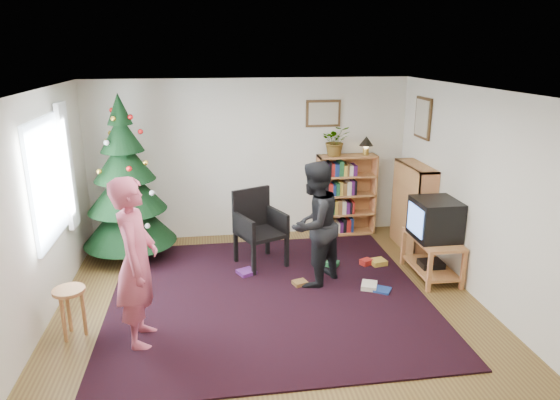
{
  "coord_description": "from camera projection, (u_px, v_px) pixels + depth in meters",
  "views": [
    {
      "loc": [
        -0.67,
        -5.18,
        2.94
      ],
      "look_at": [
        0.21,
        0.75,
        1.1
      ],
      "focal_mm": 32.0,
      "sensor_mm": 36.0,
      "label": 1
    }
  ],
  "objects": [
    {
      "name": "floor",
      "position": [
        272.0,
        309.0,
        5.85
      ],
      "size": [
        5.0,
        5.0,
        0.0
      ],
      "primitive_type": "plane",
      "color": "brown",
      "rests_on": "ground"
    },
    {
      "name": "ceiling",
      "position": [
        271.0,
        92.0,
        5.12
      ],
      "size": [
        5.0,
        5.0,
        0.0
      ],
      "primitive_type": "plane",
      "rotation": [
        3.14,
        0.0,
        0.0
      ],
      "color": "white",
      "rests_on": "wall_back"
    },
    {
      "name": "wall_back",
      "position": [
        251.0,
        159.0,
        7.85
      ],
      "size": [
        5.0,
        0.02,
        2.5
      ],
      "primitive_type": "cube",
      "color": "silver",
      "rests_on": "floor"
    },
    {
      "name": "wall_front",
      "position": [
        323.0,
        329.0,
        3.12
      ],
      "size": [
        5.0,
        0.02,
        2.5
      ],
      "primitive_type": "cube",
      "color": "silver",
      "rests_on": "floor"
    },
    {
      "name": "wall_left",
      "position": [
        31.0,
        219.0,
        5.14
      ],
      "size": [
        0.02,
        5.0,
        2.5
      ],
      "primitive_type": "cube",
      "color": "silver",
      "rests_on": "floor"
    },
    {
      "name": "wall_right",
      "position": [
        483.0,
        198.0,
        5.84
      ],
      "size": [
        0.02,
        5.0,
        2.5
      ],
      "primitive_type": "cube",
      "color": "silver",
      "rests_on": "floor"
    },
    {
      "name": "rug",
      "position": [
        269.0,
        296.0,
        6.14
      ],
      "size": [
        3.8,
        3.6,
        0.02
      ],
      "primitive_type": "cube",
      "color": "black",
      "rests_on": "floor"
    },
    {
      "name": "window_pane",
      "position": [
        48.0,
        180.0,
        5.63
      ],
      "size": [
        0.04,
        1.2,
        1.4
      ],
      "primitive_type": "cube",
      "color": "silver",
      "rests_on": "wall_left"
    },
    {
      "name": "curtain",
      "position": [
        67.0,
        166.0,
        6.3
      ],
      "size": [
        0.06,
        0.35,
        1.6
      ],
      "primitive_type": "cube",
      "color": "white",
      "rests_on": "wall_left"
    },
    {
      "name": "picture_back",
      "position": [
        323.0,
        113.0,
        7.78
      ],
      "size": [
        0.55,
        0.03,
        0.42
      ],
      "color": "#4C3319",
      "rests_on": "wall_back"
    },
    {
      "name": "picture_right",
      "position": [
        423.0,
        118.0,
        7.29
      ],
      "size": [
        0.03,
        0.5,
        0.6
      ],
      "color": "#4C3319",
      "rests_on": "wall_right"
    },
    {
      "name": "christmas_tree",
      "position": [
        127.0,
        193.0,
        7.0
      ],
      "size": [
        1.3,
        1.3,
        2.37
      ],
      "rotation": [
        0.0,
        0.0,
        0.15
      ],
      "color": "#3F2816",
      "rests_on": "rug"
    },
    {
      "name": "bookshelf_back",
      "position": [
        346.0,
        194.0,
        8.09
      ],
      "size": [
        0.95,
        0.3,
        1.3
      ],
      "color": "#C47646",
      "rests_on": "floor"
    },
    {
      "name": "bookshelf_right",
      "position": [
        413.0,
        206.0,
        7.45
      ],
      "size": [
        0.3,
        0.95,
        1.3
      ],
      "rotation": [
        0.0,
        0.0,
        1.57
      ],
      "color": "#C47646",
      "rests_on": "floor"
    },
    {
      "name": "tv_stand",
      "position": [
        432.0,
        253.0,
        6.6
      ],
      "size": [
        0.51,
        0.91,
        0.55
      ],
      "color": "#C47646",
      "rests_on": "floor"
    },
    {
      "name": "crt_tv",
      "position": [
        435.0,
        219.0,
        6.46
      ],
      "size": [
        0.55,
        0.59,
        0.52
      ],
      "color": "black",
      "rests_on": "tv_stand"
    },
    {
      "name": "armchair",
      "position": [
        260.0,
        224.0,
        6.97
      ],
      "size": [
        0.76,
        0.79,
        1.06
      ],
      "rotation": [
        0.0,
        0.0,
        0.41
      ],
      "color": "black",
      "rests_on": "rug"
    },
    {
      "name": "stool",
      "position": [
        70.0,
        300.0,
        5.18
      ],
      "size": [
        0.33,
        0.33,
        0.55
      ],
      "color": "#C47646",
      "rests_on": "floor"
    },
    {
      "name": "person_standing",
      "position": [
        136.0,
        262.0,
        4.97
      ],
      "size": [
        0.44,
        0.65,
        1.77
      ],
      "primitive_type": "imported",
      "rotation": [
        0.0,
        0.0,
        1.55
      ],
      "color": "#B74961",
      "rests_on": "rug"
    },
    {
      "name": "person_by_chair",
      "position": [
        314.0,
        225.0,
        6.26
      ],
      "size": [
        0.99,
        0.98,
        1.62
      ],
      "primitive_type": "imported",
      "rotation": [
        0.0,
        0.0,
        3.88
      ],
      "color": "black",
      "rests_on": "rug"
    },
    {
      "name": "potted_plant",
      "position": [
        336.0,
        141.0,
        7.8
      ],
      "size": [
        0.46,
        0.4,
        0.48
      ],
      "primitive_type": "imported",
      "rotation": [
        0.0,
        0.0,
        -0.06
      ],
      "color": "gray",
      "rests_on": "bookshelf_back"
    },
    {
      "name": "table_lamp",
      "position": [
        366.0,
        142.0,
        7.88
      ],
      "size": [
        0.22,
        0.22,
        0.3
      ],
      "color": "#A57F33",
      "rests_on": "bookshelf_back"
    },
    {
      "name": "floor_clutter",
      "position": [
        339.0,
        274.0,
        6.66
      ],
      "size": [
        2.06,
        1.02,
        0.08
      ],
      "color": "#A51E19",
      "rests_on": "rug"
    }
  ]
}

